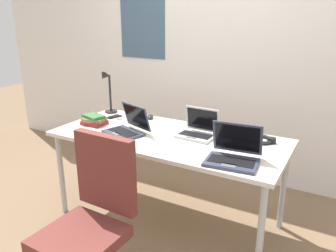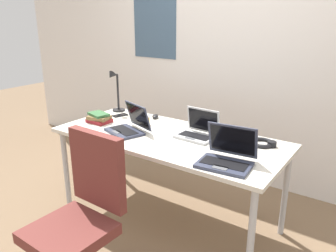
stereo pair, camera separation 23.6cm
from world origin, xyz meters
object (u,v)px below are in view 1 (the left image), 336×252
Objects in this scene: laptop_near_lamp at (233,155)px; office_chair at (90,234)px; cell_phone at (114,117)px; laptop_back_left at (127,128)px; laptop_front_right at (198,131)px; coffee_mug at (238,141)px; computer_mouse at (150,117)px; desk_lamp at (108,93)px; headphones at (261,139)px; pill_bottle at (144,120)px; book_stack at (94,120)px.

laptop_near_lamp reaches higher than office_chair.
laptop_near_lamp is at bearing 0.09° from cell_phone.
laptop_near_lamp reaches higher than laptop_back_left.
laptop_front_right is at bearing 76.69° from office_chair.
laptop_near_lamp is 3.12× the size of coffee_mug.
computer_mouse is at bearing 163.49° from coffee_mug.
office_chair is (0.33, -1.21, -0.36)m from computer_mouse.
desk_lamp reaches higher than headphones.
cell_phone is at bearing 173.45° from coffee_mug.
laptop_front_right is 0.51m from pill_bottle.
office_chair reaches higher than book_stack.
laptop_back_left is at bearing -157.68° from laptop_front_right.
cell_phone is 0.64× the size of headphones.
pill_bottle is (0.49, -0.14, -0.16)m from desk_lamp.
pill_bottle is 0.37× the size of book_stack.
book_stack is 0.22× the size of office_chair.
laptop_near_lamp reaches higher than headphones.
coffee_mug is (1.23, 0.11, 0.01)m from book_stack.
laptop_back_left reaches higher than computer_mouse.
desk_lamp is 1.37m from coffee_mug.
headphones is 0.22m from coffee_mug.
office_chair is at bearing -132.95° from laptop_near_lamp.
laptop_front_right is 1.09m from office_chair.
laptop_back_left is at bearing -160.64° from headphones.
book_stack is at bearing 173.19° from laptop_near_lamp.
desk_lamp is 0.39m from book_stack.
laptop_front_right is 0.90m from book_stack.
laptop_near_lamp is at bearing -21.12° from pill_bottle.
laptop_near_lamp is 0.27m from coffee_mug.
laptop_front_right is 0.30× the size of office_chair.
pill_bottle is (-0.97, -0.10, 0.03)m from headphones.
coffee_mug reaches higher than computer_mouse.
pill_bottle is 0.85m from coffee_mug.
coffee_mug is at bearing 102.03° from laptop_near_lamp.
cell_phone is (-1.27, 0.40, -0.04)m from laptop_near_lamp.
laptop_near_lamp is 0.36× the size of office_chair.
laptop_near_lamp is (0.91, -0.11, 0.00)m from laptop_back_left.
book_stack is at bearing -158.82° from computer_mouse.
laptop_front_right is 0.83× the size of laptop_near_lamp.
book_stack is (0.11, -0.34, -0.16)m from desk_lamp.
desk_lamp is 1.49m from laptop_near_lamp.
coffee_mug reaches higher than book_stack.
headphones is at bearing 58.39° from office_chair.
desk_lamp is at bearing 170.43° from coffee_mug.
cell_phone is at bearing 120.69° from office_chair.
coffee_mug is (-0.06, 0.26, -0.00)m from laptop_near_lamp.
coffee_mug is 0.12× the size of office_chair.
office_chair is at bearing -102.81° from computer_mouse.
cell_phone is at bearing 174.24° from computer_mouse.
book_stack reaches higher than pill_bottle.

